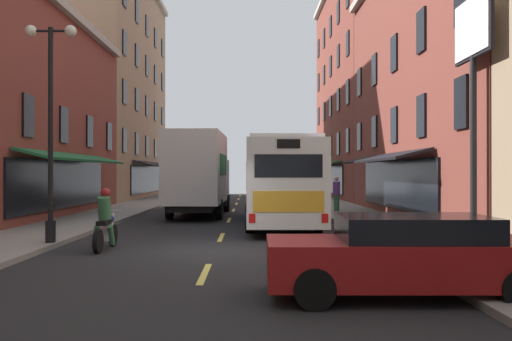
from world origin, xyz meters
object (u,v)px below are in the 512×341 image
(transit_bus, at_px, (279,181))
(pedestrian_mid, at_px, (336,193))
(box_truck, at_px, (199,174))
(street_lamp_twin, at_px, (51,123))
(motorcycle_rider, at_px, (105,223))
(sedan_mid, at_px, (213,194))
(sedan_near, at_px, (406,255))
(billboard_sign, at_px, (473,57))

(transit_bus, distance_m, pedestrian_mid, 6.64)
(box_truck, relative_size, street_lamp_twin, 1.41)
(street_lamp_twin, bearing_deg, motorcycle_rider, -17.34)
(pedestrian_mid, xyz_separation_m, street_lamp_twin, (-9.87, -12.67, 2.43))
(pedestrian_mid, bearing_deg, box_truck, -34.19)
(transit_bus, height_order, box_truck, box_truck)
(transit_bus, distance_m, sedan_mid, 13.29)
(pedestrian_mid, bearing_deg, motorcycle_rider, 11.71)
(transit_bus, relative_size, pedestrian_mid, 6.46)
(sedan_mid, bearing_deg, transit_bus, -74.63)
(motorcycle_rider, distance_m, pedestrian_mid, 15.54)
(transit_bus, height_order, street_lamp_twin, street_lamp_twin)
(sedan_mid, bearing_deg, street_lamp_twin, -99.21)
(box_truck, height_order, sedan_near, box_truck)
(billboard_sign, bearing_deg, pedestrian_mid, 97.82)
(sedan_mid, distance_m, street_lamp_twin, 20.09)
(billboard_sign, height_order, pedestrian_mid, billboard_sign)
(sedan_near, bearing_deg, pedestrian_mid, 84.71)
(box_truck, relative_size, sedan_mid, 1.85)
(sedan_near, xyz_separation_m, motorcycle_rider, (-6.46, 5.84, 0.00))
(box_truck, height_order, sedan_mid, box_truck)
(sedan_mid, height_order, motorcycle_rider, motorcycle_rider)
(motorcycle_rider, bearing_deg, pedestrian_mid, 58.05)
(box_truck, relative_size, sedan_near, 1.88)
(sedan_near, height_order, sedan_mid, sedan_mid)
(box_truck, distance_m, sedan_mid, 8.54)
(street_lamp_twin, bearing_deg, billboard_sign, -1.45)
(transit_bus, relative_size, street_lamp_twin, 1.85)
(sedan_mid, relative_size, pedestrian_mid, 2.66)
(billboard_sign, xyz_separation_m, sedan_mid, (-8.47, 19.95, -4.50))
(billboard_sign, height_order, sedan_near, billboard_sign)
(box_truck, bearing_deg, motorcycle_rider, -97.06)
(transit_bus, relative_size, motorcycle_rider, 5.38)
(billboard_sign, bearing_deg, transit_bus, 124.65)
(sedan_near, height_order, street_lamp_twin, street_lamp_twin)
(sedan_near, distance_m, motorcycle_rider, 8.71)
(box_truck, xyz_separation_m, motorcycle_rider, (-1.45, -11.72, -1.30))
(street_lamp_twin, bearing_deg, transit_bus, 45.74)
(transit_bus, bearing_deg, billboard_sign, -55.35)
(sedan_mid, xyz_separation_m, pedestrian_mid, (6.69, -6.98, 0.29))
(box_truck, distance_m, street_lamp_twin, 11.72)
(billboard_sign, relative_size, street_lamp_twin, 1.13)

